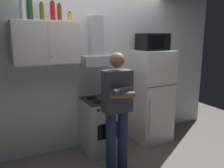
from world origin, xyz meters
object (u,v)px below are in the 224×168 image
object	(u,v)px
bottle_olive_oil	(42,12)
microwave	(153,42)
refrigerator	(151,96)
person_standing	(117,108)
stove_oven	(102,125)
upper_cabinet	(46,43)
bottle_spice_jar	(70,17)
bottle_vodka_clear	(22,9)
range_hood	(98,52)
bottle_soda_red	(53,11)
bottle_beer_brown	(59,13)
bottle_wine_green	(30,8)

from	to	relation	value
bottle_olive_oil	microwave	bearing A→B (deg)	-3.63
refrigerator	person_standing	xyz separation A→B (m)	(-1.00, -0.61, 0.10)
stove_oven	bottle_olive_oil	size ratio (longest dim) A/B	3.62
upper_cabinet	microwave	bearing A→B (deg)	-3.48
bottle_spice_jar	bottle_vodka_clear	bearing A→B (deg)	179.00
microwave	bottle_olive_oil	size ratio (longest dim) A/B	1.99
range_hood	refrigerator	xyz separation A→B (m)	(0.95, -0.13, -0.80)
microwave	bottle_soda_red	world-z (taller)	bottle_soda_red
bottle_olive_oil	bottle_vodka_clear	bearing A→B (deg)	-176.61
person_standing	bottle_beer_brown	size ratio (longest dim) A/B	6.79
range_hood	bottle_olive_oil	bearing A→B (deg)	179.65
bottle_spice_jar	upper_cabinet	bearing A→B (deg)	176.90
refrigerator	bottle_wine_green	size ratio (longest dim) A/B	4.64
range_hood	person_standing	size ratio (longest dim) A/B	0.46
refrigerator	bottle_spice_jar	distance (m)	1.92
upper_cabinet	bottle_beer_brown	xyz separation A→B (m)	(0.22, 0.01, 0.41)
bottle_spice_jar	bottle_soda_red	distance (m)	0.24
person_standing	bottle_olive_oil	bearing A→B (deg)	136.51
range_hood	bottle_spice_jar	world-z (taller)	bottle_spice_jar
upper_cabinet	bottle_spice_jar	bearing A→B (deg)	-3.10
upper_cabinet	microwave	xyz separation A→B (m)	(1.75, -0.11, -0.01)
refrigerator	bottle_beer_brown	xyz separation A→B (m)	(-1.53, 0.13, 1.36)
bottle_beer_brown	microwave	bearing A→B (deg)	-4.29
bottle_vodka_clear	bottle_olive_oil	xyz separation A→B (m)	(0.24, 0.01, -0.03)
bottle_vodka_clear	bottle_olive_oil	size ratio (longest dim) A/B	1.21
stove_oven	refrigerator	distance (m)	1.02
bottle_olive_oil	bottle_spice_jar	bearing A→B (deg)	-3.84
upper_cabinet	bottle_beer_brown	world-z (taller)	bottle_beer_brown
refrigerator	bottle_olive_oil	distance (m)	2.24
bottle_olive_oil	bottle_soda_red	world-z (taller)	bottle_soda_red
bottle_wine_green	bottle_olive_oil	size ratio (longest dim) A/B	1.43
range_hood	bottle_soda_red	xyz separation A→B (m)	(-0.68, 0.00, 0.58)
range_hood	bottle_spice_jar	distance (m)	0.68
stove_oven	range_hood	bearing A→B (deg)	90.00
stove_oven	bottle_vodka_clear	distance (m)	2.06
person_standing	range_hood	bearing A→B (deg)	86.09
bottle_soda_red	bottle_olive_oil	bearing A→B (deg)	179.37
bottle_soda_red	refrigerator	bearing A→B (deg)	-4.54
bottle_wine_green	bottle_vodka_clear	size ratio (longest dim) A/B	1.18
range_hood	upper_cabinet	bearing A→B (deg)	-179.91
upper_cabinet	bottle_beer_brown	bearing A→B (deg)	2.31
upper_cabinet	bottle_beer_brown	distance (m)	0.47
stove_oven	bottle_soda_red	bearing A→B (deg)	169.15
stove_oven	bottle_beer_brown	size ratio (longest dim) A/B	3.62
range_hood	refrigerator	bearing A→B (deg)	-7.55
upper_cabinet	refrigerator	distance (m)	2.00
microwave	bottle_beer_brown	xyz separation A→B (m)	(-1.53, 0.11, 0.42)
range_hood	bottle_vodka_clear	world-z (taller)	bottle_vodka_clear
range_hood	refrigerator	size ratio (longest dim) A/B	0.47
microwave	bottle_wine_green	size ratio (longest dim) A/B	1.39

